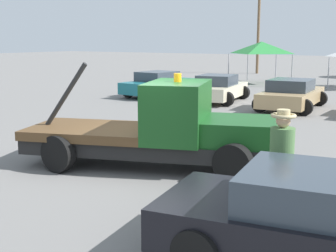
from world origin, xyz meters
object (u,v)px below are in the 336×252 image
person_near_truck (282,155)px  parked_car_teal (159,84)px  foreground_car (334,224)px  tow_truck (165,131)px  utility_pole (259,22)px  parked_car_tan (291,95)px  traffic_cone (157,123)px  parked_car_cream (218,89)px  canopy_tent_green (261,48)px

person_near_truck → parked_car_teal: size_ratio=0.39×
foreground_car → person_near_truck: (-1.21, 1.39, 0.48)m
person_near_truck → tow_truck: bearing=-9.9°
person_near_truck → utility_pole: size_ratio=0.22×
parked_car_tan → traffic_cone: bearing=158.8°
parked_car_cream → person_near_truck: bearing=-158.4°
tow_truck → parked_car_cream: 12.32m
utility_pole → parked_car_cream: bearing=-73.8°
foreground_car → person_near_truck: bearing=122.5°
foreground_car → person_near_truck: 1.90m
tow_truck → person_near_truck: bearing=-46.0°
parked_car_teal → canopy_tent_green: (2.05, 9.69, 1.83)m
utility_pole → parked_car_tan: bearing=-64.4°
tow_truck → parked_car_tan: size_ratio=1.33×
foreground_car → utility_pole: size_ratio=0.59×
person_near_truck → canopy_tent_green: 25.35m
foreground_car → traffic_cone: (-7.37, 6.86, -0.40)m
tow_truck → traffic_cone: bearing=106.9°
tow_truck → parked_car_teal: tow_truck is taller
foreground_car → parked_car_tan: (-5.10, 14.16, -0.00)m
foreground_car → utility_pole: 37.17m
utility_pole → traffic_cone: bearing=-75.1°
utility_pole → parked_car_teal: bearing=-84.5°
foreground_car → parked_car_cream: 17.20m
parked_car_teal → parked_car_tan: same height
canopy_tent_green → tow_truck: bearing=-74.5°
parked_car_cream → traffic_cone: bearing=-177.1°
canopy_tent_green → utility_pole: utility_pole is taller
canopy_tent_green → utility_pole: size_ratio=0.40×
utility_pole → foreground_car: bearing=-66.8°
parked_car_tan → canopy_tent_green: 12.21m
traffic_cone → parked_car_teal: bearing=123.0°
parked_car_cream → canopy_tent_green: (-1.74, 10.18, 1.83)m
foreground_car → canopy_tent_green: bearing=104.8°
parked_car_teal → parked_car_cream: size_ratio=1.08×
person_near_truck → utility_pole: bearing=-50.8°
parked_car_teal → person_near_truck: bearing=-136.0°
person_near_truck → parked_car_cream: 15.39m
parked_car_cream → canopy_tent_green: size_ratio=1.34×
parked_car_tan → utility_pole: bearing=21.6°
tow_truck → utility_pole: (-9.91, 30.84, 3.65)m
foreground_car → parked_car_teal: size_ratio=1.03×
person_near_truck → parked_car_teal: bearing=-33.1°
foreground_car → traffic_cone: 10.07m
person_near_truck → parked_car_tan: 13.36m
person_near_truck → traffic_cone: bearing=-24.7°
person_near_truck → parked_car_cream: (-7.75, 13.29, -0.48)m
tow_truck → foreground_car: 5.63m
parked_car_teal → tow_truck: bearing=-142.0°
tow_truck → utility_pole: bearing=88.7°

